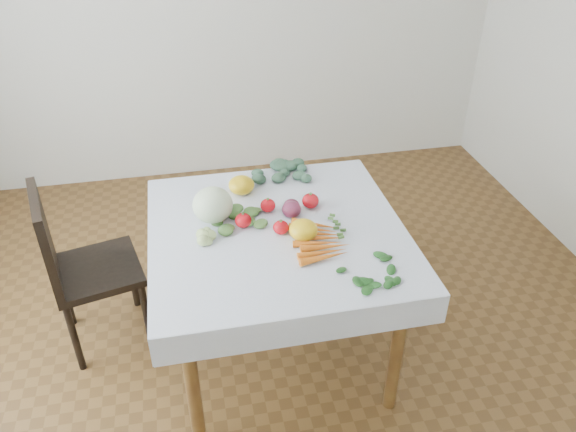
% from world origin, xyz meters
% --- Properties ---
extents(ground, '(4.00, 4.00, 0.00)m').
position_xyz_m(ground, '(0.00, 0.00, 0.00)').
color(ground, brown).
extents(table, '(1.00, 1.00, 0.75)m').
position_xyz_m(table, '(0.00, 0.00, 0.65)').
color(table, brown).
rests_on(table, ground).
extents(tablecloth, '(1.12, 1.12, 0.01)m').
position_xyz_m(tablecloth, '(0.00, 0.00, 0.75)').
color(tablecloth, white).
rests_on(tablecloth, table).
extents(chair, '(0.49, 0.49, 0.90)m').
position_xyz_m(chair, '(-0.93, 0.27, 0.52)').
color(chair, black).
rests_on(chair, ground).
extents(cabbage, '(0.24, 0.24, 0.16)m').
position_xyz_m(cabbage, '(-0.27, 0.13, 0.84)').
color(cabbage, beige).
rests_on(cabbage, tablecloth).
extents(tomato_a, '(0.07, 0.07, 0.07)m').
position_xyz_m(tomato_a, '(-0.14, 0.05, 0.79)').
color(tomato_a, red).
rests_on(tomato_a, tablecloth).
extents(tomato_b, '(0.08, 0.08, 0.07)m').
position_xyz_m(tomato_b, '(0.19, 0.15, 0.79)').
color(tomato_b, red).
rests_on(tomato_b, tablecloth).
extents(tomato_c, '(0.08, 0.08, 0.06)m').
position_xyz_m(tomato_c, '(-0.01, 0.16, 0.79)').
color(tomato_c, red).
rests_on(tomato_c, tablecloth).
extents(tomato_d, '(0.07, 0.07, 0.06)m').
position_xyz_m(tomato_d, '(0.01, -0.03, 0.79)').
color(tomato_d, red).
rests_on(tomato_d, tablecloth).
extents(heirloom_back, '(0.13, 0.13, 0.09)m').
position_xyz_m(heirloom_back, '(-0.11, 0.34, 0.80)').
color(heirloom_back, yellow).
rests_on(heirloom_back, tablecloth).
extents(heirloom_front, '(0.16, 0.16, 0.09)m').
position_xyz_m(heirloom_front, '(0.10, -0.09, 0.80)').
color(heirloom_front, yellow).
rests_on(heirloom_front, tablecloth).
extents(onion_a, '(0.08, 0.08, 0.07)m').
position_xyz_m(onion_a, '(0.09, 0.13, 0.79)').
color(onion_a, '#59193E').
rests_on(onion_a, tablecloth).
extents(onion_b, '(0.09, 0.09, 0.08)m').
position_xyz_m(onion_b, '(0.08, 0.09, 0.79)').
color(onion_b, '#59193E').
rests_on(onion_b, tablecloth).
extents(tomatillo_cluster, '(0.15, 0.09, 0.04)m').
position_xyz_m(tomatillo_cluster, '(-0.35, -0.03, 0.78)').
color(tomatillo_cluster, '#C2DC7F').
rests_on(tomatillo_cluster, tablecloth).
extents(carrot_bunch, '(0.22, 0.33, 0.03)m').
position_xyz_m(carrot_bunch, '(0.16, -0.14, 0.77)').
color(carrot_bunch, orange).
rests_on(carrot_bunch, tablecloth).
extents(kale_bunch, '(0.32, 0.26, 0.04)m').
position_xyz_m(kale_bunch, '(0.12, 0.48, 0.78)').
color(kale_bunch, '#375B41').
rests_on(kale_bunch, tablecloth).
extents(basil_bunch, '(0.27, 0.20, 0.01)m').
position_xyz_m(basil_bunch, '(0.32, -0.38, 0.76)').
color(basil_bunch, '#1F581B').
rests_on(basil_bunch, tablecloth).
extents(dill_bunch, '(0.23, 0.23, 0.03)m').
position_xyz_m(dill_bunch, '(-0.17, 0.10, 0.77)').
color(dill_bunch, '#5F873E').
rests_on(dill_bunch, tablecloth).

